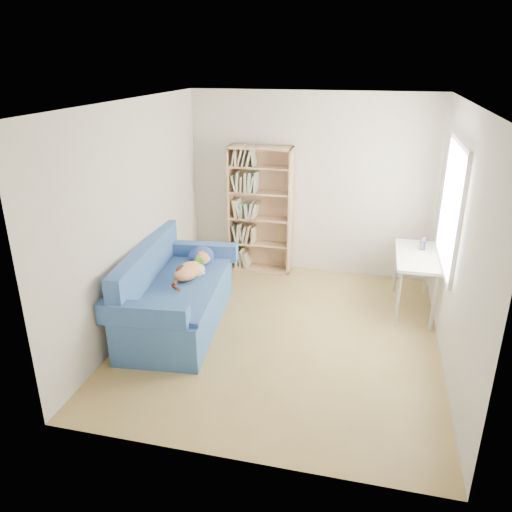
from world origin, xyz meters
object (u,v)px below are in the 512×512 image
at_px(sofa, 175,295).
at_px(bookshelf, 260,215).
at_px(pen_cup, 423,245).
at_px(desk, 417,261).

bearing_deg(sofa, bookshelf, 66.08).
xyz_separation_m(sofa, pen_cup, (2.85, 1.24, 0.44)).
xyz_separation_m(bookshelf, pen_cup, (2.25, -0.62, -0.04)).
bearing_deg(sofa, desk, 14.55).
xyz_separation_m(sofa, desk, (2.78, 1.04, 0.30)).
relative_size(sofa, pen_cup, 12.76).
bearing_deg(pen_cup, desk, -108.82).
bearing_deg(pen_cup, sofa, -156.54).
relative_size(sofa, bookshelf, 1.12).
distance_m(sofa, pen_cup, 3.14).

